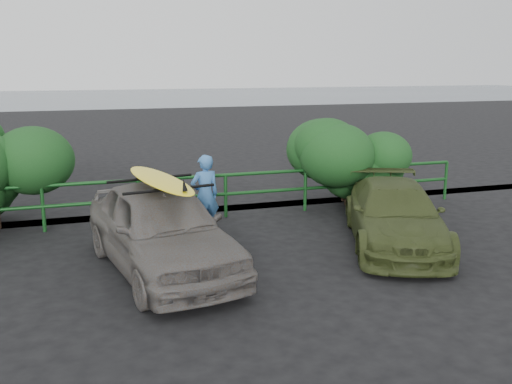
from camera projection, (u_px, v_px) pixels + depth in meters
The scene contains 9 objects.
ground at pixel (246, 306), 8.42m from camera, with size 80.00×80.00×0.00m, color black.
ocean at pixel (94, 97), 64.24m from camera, with size 200.00×200.00×0.00m, color #565F69.
guardrail at pixel (183, 198), 12.96m from camera, with size 14.00×0.08×1.04m, color #144619, non-canonical shape.
shrub_right at pixel (370, 162), 14.79m from camera, with size 3.20×2.40×2.06m, color #1A481B, non-canonical shape.
sedan at pixel (161, 228), 9.74m from camera, with size 1.78×4.44×1.51m, color #5F5954.
olive_vehicle at pixel (395, 215), 11.17m from camera, with size 1.71×4.21×1.22m, color #3A451E.
man at pixel (205, 195), 11.79m from camera, with size 0.62×0.41×1.70m, color #3C74B6.
roof_rack at pixel (160, 184), 9.57m from camera, with size 1.53×1.07×0.05m, color black, non-canonical shape.
surfboard at pixel (160, 180), 9.56m from camera, with size 0.59×2.85×0.08m, color yellow.
Camera 1 is at (-2.24, -7.53, 3.48)m, focal length 40.00 mm.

